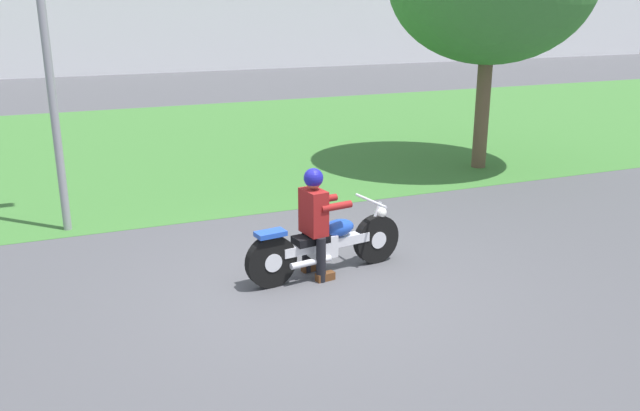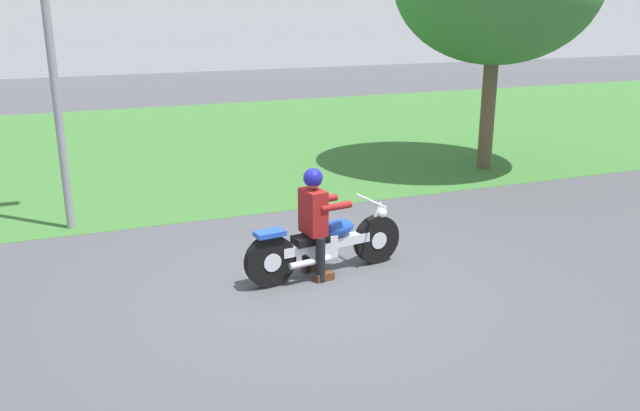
% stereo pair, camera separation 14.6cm
% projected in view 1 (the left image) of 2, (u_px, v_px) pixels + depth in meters
% --- Properties ---
extents(ground, '(120.00, 120.00, 0.00)m').
position_uv_depth(ground, '(318.00, 288.00, 8.03)').
color(ground, '#4C4C51').
extents(grass_verge, '(60.00, 12.00, 0.01)m').
position_uv_depth(grass_verge, '(177.00, 144.00, 16.04)').
color(grass_verge, '#3D7533').
rests_on(grass_verge, ground).
extents(motorcycle_lead, '(2.19, 0.69, 0.88)m').
position_uv_depth(motorcycle_lead, '(327.00, 244.00, 8.36)').
color(motorcycle_lead, black).
rests_on(motorcycle_lead, ground).
extents(rider_lead, '(0.59, 0.51, 1.40)m').
position_uv_depth(rider_lead, '(315.00, 214.00, 8.15)').
color(rider_lead, black).
rests_on(rider_lead, ground).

